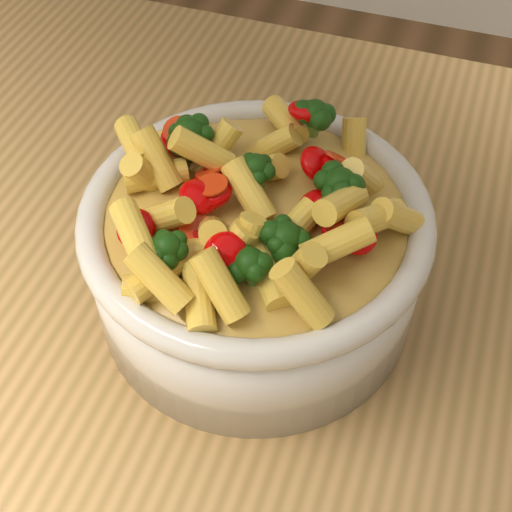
% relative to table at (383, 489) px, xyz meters
% --- Properties ---
extents(table, '(1.20, 0.80, 0.90)m').
position_rel_table_xyz_m(table, '(0.00, 0.00, 0.00)').
color(table, '#AB8049').
rests_on(table, ground).
extents(serving_bowl, '(0.22, 0.22, 0.09)m').
position_rel_table_xyz_m(serving_bowl, '(-0.12, 0.06, 0.15)').
color(serving_bowl, silver).
rests_on(serving_bowl, table).
extents(pasta_salad, '(0.17, 0.17, 0.04)m').
position_rel_table_xyz_m(pasta_salad, '(-0.12, 0.06, 0.21)').
color(pasta_salad, '#EFD14B').
rests_on(pasta_salad, serving_bowl).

